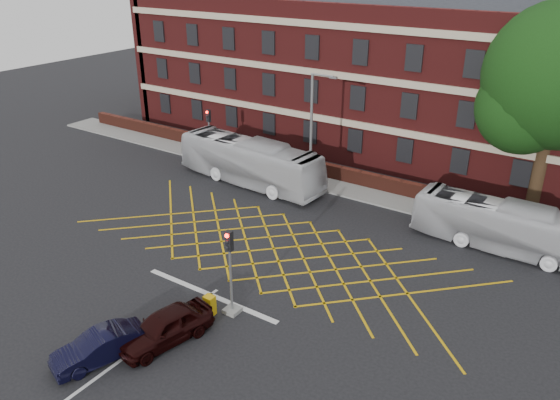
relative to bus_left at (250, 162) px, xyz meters
The scene contains 17 objects.
ground 11.45m from the bus_left, 52.79° to the right, with size 120.00×120.00×0.00m, color black.
victorian_building 16.04m from the bus_left, 61.29° to the left, with size 51.00×12.17×20.40m.
boundary_wall 8.00m from the bus_left, 30.08° to the left, with size 56.00×0.50×1.10m, color #4B1D14.
far_pavement 7.63m from the bus_left, 23.43° to the left, with size 60.00×3.00×0.12m, color slate.
box_junction_hatching 9.95m from the bus_left, 45.71° to the right, with size 11.50×0.12×0.02m, color #CC990C.
stop_line 14.37m from the bus_left, 61.31° to the right, with size 8.00×0.30×0.02m, color silver.
centre_line 20.29m from the bus_left, 70.19° to the right, with size 0.15×14.00×0.02m, color silver.
bus_left is the anchor object (origin of this frame).
bus_right 17.56m from the bus_left, ahead, with size 2.37×10.12×2.82m, color silver.
car_navy 19.59m from the bus_left, 71.71° to the right, with size 1.35×3.88×1.28m, color black.
car_maroon 17.92m from the bus_left, 65.13° to the right, with size 1.74×4.33×1.47m, color black.
deciduous_tree 20.19m from the bus_left, 21.72° to the left, with size 8.90×8.90×13.06m.
traffic_light_near 15.63m from the bus_left, 56.50° to the right, with size 0.70×0.70×4.27m.
traffic_light_far 5.45m from the bus_left, 162.20° to the left, with size 0.70×0.70×4.27m.
street_lamp 4.82m from the bus_left, ahead, with size 2.25×1.00×8.34m.
direction_signs 5.74m from the bus_left, 155.02° to the left, with size 1.10×0.16×2.20m.
utility_cabinet 15.85m from the bus_left, 60.19° to the right, with size 0.48×0.42×0.98m, color gold.
Camera 1 is at (15.32, -20.21, 15.41)m, focal length 35.00 mm.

